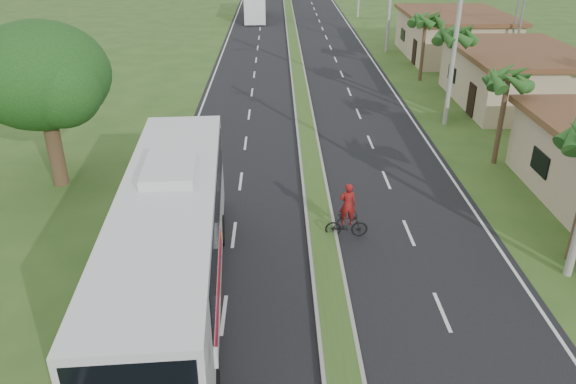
{
  "coord_description": "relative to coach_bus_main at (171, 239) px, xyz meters",
  "views": [
    {
      "loc": [
        -1.76,
        -14.3,
        11.44
      ],
      "look_at": [
        -1.34,
        5.18,
        1.8
      ],
      "focal_mm": 35.0,
      "sensor_mm": 36.0,
      "label": 1
    }
  ],
  "objects": [
    {
      "name": "palm_verge_c",
      "position": [
        13.85,
        18.34,
        2.68
      ],
      "size": [
        2.4,
        2.4,
        5.85
      ],
      "color": "#473321",
      "rests_on": "ground"
    },
    {
      "name": "shop_far",
      "position": [
        19.05,
        35.34,
        -0.52
      ],
      "size": [
        8.6,
        11.6,
        3.82
      ],
      "color": "tan",
      "rests_on": "ground"
    },
    {
      "name": "palm_verge_b",
      "position": [
        14.45,
        11.34,
        1.91
      ],
      "size": [
        2.4,
        2.4,
        5.05
      ],
      "color": "#473321",
      "rests_on": "ground"
    },
    {
      "name": "shop_mid",
      "position": [
        19.05,
        21.34,
        -0.59
      ],
      "size": [
        7.6,
        10.6,
        3.67
      ],
      "color": "tan",
      "rests_on": "ground"
    },
    {
      "name": "palm_verge_d",
      "position": [
        14.35,
        27.34,
        2.1
      ],
      "size": [
        2.4,
        2.4,
        5.25
      ],
      "color": "#473321",
      "rests_on": "ground"
    },
    {
      "name": "coach_bus_main",
      "position": [
        0.0,
        0.0,
        0.0
      ],
      "size": [
        3.75,
        13.91,
        4.45
      ],
      "rotation": [
        0.0,
        0.0,
        0.06
      ],
      "color": "silver",
      "rests_on": "ground"
    },
    {
      "name": "road_asphalt",
      "position": [
        5.05,
        19.34,
        -2.44
      ],
      "size": [
        14.0,
        160.0,
        0.02
      ],
      "primitive_type": "cube",
      "color": "black",
      "rests_on": "ground"
    },
    {
      "name": "utility_pole_b",
      "position": [
        13.52,
        17.34,
        3.81
      ],
      "size": [
        3.2,
        0.28,
        12.0
      ],
      "color": "gray",
      "rests_on": "ground"
    },
    {
      "name": "coach_bus_far",
      "position": [
        0.8,
        56.53,
        -0.61
      ],
      "size": [
        2.7,
        11.17,
        3.24
      ],
      "rotation": [
        0.0,
        0.0,
        0.03
      ],
      "color": "white",
      "rests_on": "ground"
    },
    {
      "name": "ground",
      "position": [
        5.05,
        -0.66,
        -2.45
      ],
      "size": [
        180.0,
        180.0,
        0.0
      ],
      "primitive_type": "plane",
      "color": "#30541E",
      "rests_on": "ground"
    },
    {
      "name": "motorcyclist",
      "position": [
        6.0,
        4.12,
        -1.59
      ],
      "size": [
        1.69,
        0.5,
        2.32
      ],
      "rotation": [
        0.0,
        0.0,
        -0.01
      ],
      "color": "black",
      "rests_on": "ground"
    },
    {
      "name": "median_strip",
      "position": [
        5.05,
        19.34,
        -2.34
      ],
      "size": [
        1.2,
        160.0,
        0.18
      ],
      "color": "gray",
      "rests_on": "ground"
    },
    {
      "name": "lane_edge_left",
      "position": [
        -1.65,
        19.34,
        -2.45
      ],
      "size": [
        0.12,
        160.0,
        0.01
      ],
      "primitive_type": "cube",
      "color": "silver",
      "rests_on": "ground"
    },
    {
      "name": "lane_edge_right",
      "position": [
        11.75,
        19.34,
        -2.45
      ],
      "size": [
        0.12,
        160.0,
        0.01
      ],
      "primitive_type": "cube",
      "color": "silver",
      "rests_on": "ground"
    },
    {
      "name": "shade_tree",
      "position": [
        -7.06,
        9.35,
        2.58
      ],
      "size": [
        6.3,
        6.0,
        7.54
      ],
      "color": "#473321",
      "rests_on": "ground"
    }
  ]
}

